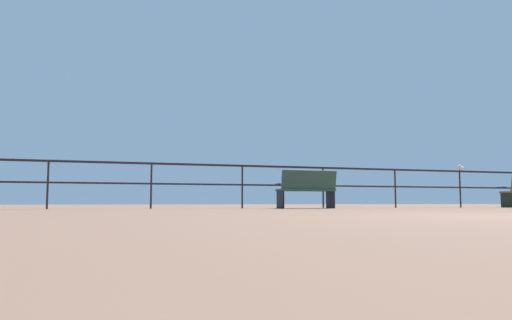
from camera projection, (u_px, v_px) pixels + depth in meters
name	position (u px, v px, depth m)	size (l,w,h in m)	color
pier_railing	(284.00, 177.00, 12.05)	(20.05, 0.05, 1.08)	black
bench_near_left	(307.00, 188.00, 11.33)	(1.41, 0.62, 0.91)	#2B4636
seagull_on_rail	(461.00, 168.00, 13.84)	(0.36, 0.21, 0.17)	white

